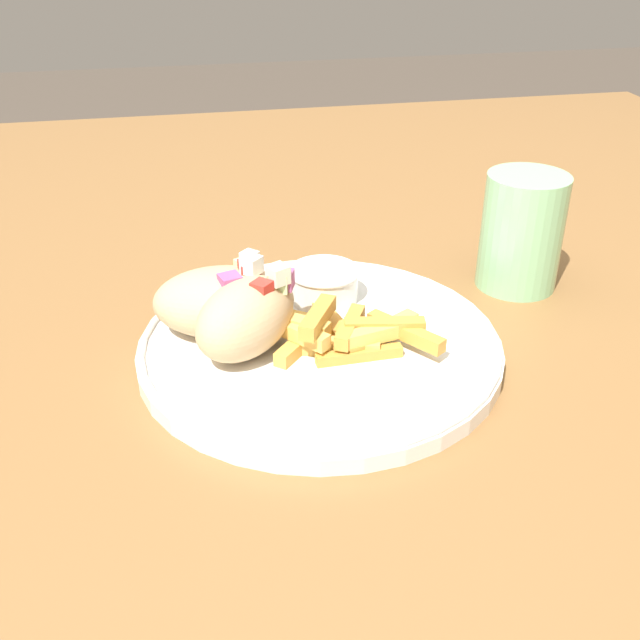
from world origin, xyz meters
TOP-DOWN VIEW (x-y plane):
  - table at (0.00, 0.00)m, footprint 1.58×1.58m
  - plate at (0.02, -0.02)m, footprint 0.30×0.30m
  - pita_sandwich_near at (-0.04, -0.02)m, footprint 0.12×0.12m
  - pita_sandwich_far at (-0.06, 0.02)m, footprint 0.13×0.10m
  - fries_pile at (0.04, -0.03)m, footprint 0.14×0.12m
  - sauce_ramekin at (0.04, 0.05)m, footprint 0.07×0.07m
  - water_glass at (0.23, 0.07)m, footprint 0.08×0.08m

SIDE VIEW (x-z plane):
  - table at x=0.00m, z-range 0.32..1.06m
  - plate at x=0.02m, z-range 0.74..0.76m
  - fries_pile at x=0.04m, z-range 0.75..0.79m
  - sauce_ramekin at x=0.04m, z-range 0.76..0.79m
  - pita_sandwich_far at x=-0.06m, z-range 0.75..0.81m
  - pita_sandwich_near at x=-0.04m, z-range 0.75..0.82m
  - water_glass at x=0.23m, z-range 0.74..0.85m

